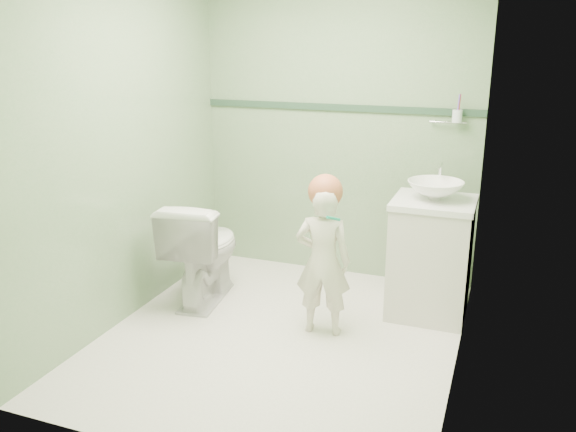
% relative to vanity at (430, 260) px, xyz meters
% --- Properties ---
extents(ground, '(2.50, 2.50, 0.00)m').
position_rel_vanity_xyz_m(ground, '(-0.84, -0.70, -0.40)').
color(ground, silver).
rests_on(ground, ground).
extents(room_shell, '(2.50, 2.54, 2.40)m').
position_rel_vanity_xyz_m(room_shell, '(-0.84, -0.70, 0.80)').
color(room_shell, '#7CA474').
rests_on(room_shell, ground).
extents(trim_stripe, '(2.20, 0.02, 0.05)m').
position_rel_vanity_xyz_m(trim_stripe, '(-0.84, 0.54, 0.95)').
color(trim_stripe, '#2A4734').
rests_on(trim_stripe, room_shell).
extents(vanity, '(0.52, 0.50, 0.80)m').
position_rel_vanity_xyz_m(vanity, '(0.00, 0.00, 0.00)').
color(vanity, silver).
rests_on(vanity, ground).
extents(counter, '(0.54, 0.52, 0.04)m').
position_rel_vanity_xyz_m(counter, '(0.00, 0.00, 0.41)').
color(counter, white).
rests_on(counter, vanity).
extents(basin, '(0.37, 0.37, 0.13)m').
position_rel_vanity_xyz_m(basin, '(0.00, 0.00, 0.49)').
color(basin, white).
rests_on(basin, counter).
extents(faucet, '(0.03, 0.13, 0.18)m').
position_rel_vanity_xyz_m(faucet, '(0.00, 0.19, 0.57)').
color(faucet, silver).
rests_on(faucet, counter).
extents(cup_holder, '(0.26, 0.07, 0.21)m').
position_rel_vanity_xyz_m(cup_holder, '(0.05, 0.48, 0.93)').
color(cup_holder, silver).
rests_on(cup_holder, room_shell).
extents(toilet, '(0.52, 0.80, 0.77)m').
position_rel_vanity_xyz_m(toilet, '(-1.58, -0.34, -0.01)').
color(toilet, white).
rests_on(toilet, ground).
extents(toddler, '(0.39, 0.28, 0.98)m').
position_rel_vanity_xyz_m(toddler, '(-0.61, -0.52, 0.09)').
color(toddler, silver).
rests_on(toddler, ground).
extents(hair_cap, '(0.22, 0.22, 0.22)m').
position_rel_vanity_xyz_m(hair_cap, '(-0.61, -0.50, 0.55)').
color(hair_cap, '#BA643E').
rests_on(hair_cap, toddler).
extents(teal_toothbrush, '(0.11, 0.14, 0.08)m').
position_rel_vanity_xyz_m(teal_toothbrush, '(-0.52, -0.64, 0.43)').
color(teal_toothbrush, '#0B9774').
rests_on(teal_toothbrush, toddler).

